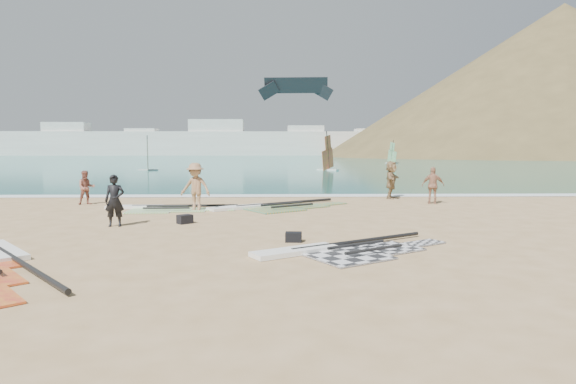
{
  "coord_description": "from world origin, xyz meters",
  "views": [
    {
      "loc": [
        0.09,
        -13.66,
        2.63
      ],
      "look_at": [
        0.52,
        4.0,
        1.0
      ],
      "focal_mm": 30.0,
      "sensor_mm": 36.0,
      "label": 1
    }
  ],
  "objects_px": {
    "beachgoer_mid": "(195,187)",
    "beachgoer_right": "(391,180)",
    "gear_bag_near": "(185,219)",
    "rig_grey": "(341,250)",
    "rig_orange": "(271,207)",
    "rig_green": "(159,208)",
    "beachgoer_back": "(433,185)",
    "gear_bag_far": "(294,237)",
    "beachgoer_left": "(86,188)",
    "person_wetsuit": "(115,201)"
  },
  "relations": [
    {
      "from": "person_wetsuit",
      "to": "beachgoer_right",
      "type": "xyz_separation_m",
      "value": [
        11.34,
        8.59,
        0.1
      ]
    },
    {
      "from": "rig_green",
      "to": "gear_bag_near",
      "type": "relative_size",
      "value": 11.76
    },
    {
      "from": "gear_bag_far",
      "to": "rig_grey",
      "type": "bearing_deg",
      "value": -50.1
    },
    {
      "from": "beachgoer_back",
      "to": "rig_grey",
      "type": "bearing_deg",
      "value": 74.85
    },
    {
      "from": "rig_green",
      "to": "beachgoer_back",
      "type": "bearing_deg",
      "value": 5.92
    },
    {
      "from": "rig_grey",
      "to": "beachgoer_back",
      "type": "xyz_separation_m",
      "value": [
        5.72,
        10.37,
        0.82
      ]
    },
    {
      "from": "rig_orange",
      "to": "person_wetsuit",
      "type": "xyz_separation_m",
      "value": [
        -5.17,
        -4.81,
        0.82
      ]
    },
    {
      "from": "beachgoer_mid",
      "to": "beachgoer_right",
      "type": "height_order",
      "value": "beachgoer_mid"
    },
    {
      "from": "rig_grey",
      "to": "rig_green",
      "type": "distance_m",
      "value": 10.85
    },
    {
      "from": "rig_orange",
      "to": "beachgoer_left",
      "type": "bearing_deg",
      "value": 136.18
    },
    {
      "from": "beachgoer_right",
      "to": "rig_grey",
      "type": "bearing_deg",
      "value": -176.98
    },
    {
      "from": "rig_grey",
      "to": "gear_bag_near",
      "type": "relative_size",
      "value": 11.1
    },
    {
      "from": "rig_orange",
      "to": "gear_bag_near",
      "type": "bearing_deg",
      "value": -158.46
    },
    {
      "from": "beachgoer_back",
      "to": "beachgoer_mid",
      "type": "bearing_deg",
      "value": 25.88
    },
    {
      "from": "rig_grey",
      "to": "rig_orange",
      "type": "distance_m",
      "value": 9.17
    },
    {
      "from": "rig_grey",
      "to": "gear_bag_far",
      "type": "relative_size",
      "value": 11.86
    },
    {
      "from": "beachgoer_mid",
      "to": "beachgoer_back",
      "type": "relative_size",
      "value": 1.16
    },
    {
      "from": "rig_grey",
      "to": "beachgoer_right",
      "type": "bearing_deg",
      "value": 40.54
    },
    {
      "from": "gear_bag_far",
      "to": "beachgoer_back",
      "type": "relative_size",
      "value": 0.26
    },
    {
      "from": "person_wetsuit",
      "to": "beachgoer_mid",
      "type": "relative_size",
      "value": 0.87
    },
    {
      "from": "rig_grey",
      "to": "beachgoer_right",
      "type": "distance_m",
      "value": 13.51
    },
    {
      "from": "beachgoer_back",
      "to": "beachgoer_right",
      "type": "xyz_separation_m",
      "value": [
        -1.41,
        2.39,
        0.11
      ]
    },
    {
      "from": "beachgoer_right",
      "to": "rig_orange",
      "type": "bearing_deg",
      "value": 143.23
    },
    {
      "from": "gear_bag_near",
      "to": "rig_grey",
      "type": "bearing_deg",
      "value": -44.48
    },
    {
      "from": "person_wetsuit",
      "to": "rig_green",
      "type": "bearing_deg",
      "value": 78.96
    },
    {
      "from": "gear_bag_near",
      "to": "person_wetsuit",
      "type": "xyz_separation_m",
      "value": [
        -2.21,
        -0.56,
        0.72
      ]
    },
    {
      "from": "gear_bag_far",
      "to": "beachgoer_left",
      "type": "distance_m",
      "value": 13.07
    },
    {
      "from": "gear_bag_near",
      "to": "beachgoer_mid",
      "type": "xyz_separation_m",
      "value": [
        -0.17,
        3.34,
        0.85
      ]
    },
    {
      "from": "rig_green",
      "to": "beachgoer_back",
      "type": "relative_size",
      "value": 3.27
    },
    {
      "from": "beachgoer_mid",
      "to": "beachgoer_right",
      "type": "relative_size",
      "value": 1.03
    },
    {
      "from": "beachgoer_mid",
      "to": "beachgoer_right",
      "type": "distance_m",
      "value": 10.42
    },
    {
      "from": "person_wetsuit",
      "to": "beachgoer_back",
      "type": "height_order",
      "value": "person_wetsuit"
    },
    {
      "from": "rig_orange",
      "to": "gear_bag_far",
      "type": "xyz_separation_m",
      "value": [
        0.71,
        -7.61,
        0.08
      ]
    },
    {
      "from": "gear_bag_near",
      "to": "beachgoer_left",
      "type": "bearing_deg",
      "value": 134.21
    },
    {
      "from": "rig_grey",
      "to": "beachgoer_right",
      "type": "xyz_separation_m",
      "value": [
        4.32,
        12.76,
        0.93
      ]
    },
    {
      "from": "rig_green",
      "to": "beachgoer_mid",
      "type": "relative_size",
      "value": 2.83
    },
    {
      "from": "beachgoer_left",
      "to": "gear_bag_near",
      "type": "bearing_deg",
      "value": -73.51
    },
    {
      "from": "beachgoer_mid",
      "to": "beachgoer_back",
      "type": "distance_m",
      "value": 10.95
    },
    {
      "from": "gear_bag_far",
      "to": "beachgoer_mid",
      "type": "xyz_separation_m",
      "value": [
        -3.84,
        6.7,
        0.87
      ]
    },
    {
      "from": "beachgoer_left",
      "to": "beachgoer_right",
      "type": "height_order",
      "value": "beachgoer_right"
    },
    {
      "from": "beachgoer_left",
      "to": "beachgoer_right",
      "type": "xyz_separation_m",
      "value": [
        14.77,
        2.24,
        0.19
      ]
    },
    {
      "from": "rig_green",
      "to": "beachgoer_back",
      "type": "distance_m",
      "value": 12.53
    },
    {
      "from": "rig_orange",
      "to": "beachgoer_left",
      "type": "distance_m",
      "value": 8.77
    },
    {
      "from": "rig_green",
      "to": "beachgoer_right",
      "type": "bearing_deg",
      "value": 18.57
    },
    {
      "from": "gear_bag_near",
      "to": "person_wetsuit",
      "type": "height_order",
      "value": "person_wetsuit"
    },
    {
      "from": "gear_bag_near",
      "to": "gear_bag_far",
      "type": "distance_m",
      "value": 4.97
    },
    {
      "from": "rig_orange",
      "to": "beachgoer_mid",
      "type": "distance_m",
      "value": 3.4
    },
    {
      "from": "gear_bag_far",
      "to": "beachgoer_back",
      "type": "distance_m",
      "value": 11.34
    },
    {
      "from": "rig_green",
      "to": "beachgoer_mid",
      "type": "xyz_separation_m",
      "value": [
        1.66,
        -0.5,
        0.95
      ]
    },
    {
      "from": "beachgoer_mid",
      "to": "gear_bag_far",
      "type": "bearing_deg",
      "value": -44.55
    }
  ]
}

